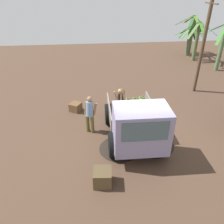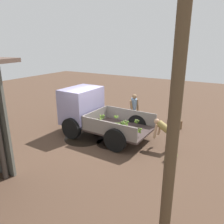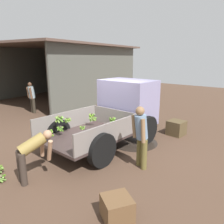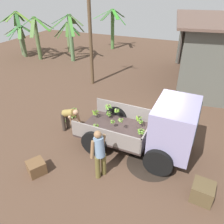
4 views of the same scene
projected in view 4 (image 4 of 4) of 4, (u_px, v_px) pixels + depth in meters
name	position (u px, v px, depth m)	size (l,w,h in m)	color
ground	(141.00, 141.00, 8.60)	(36.00, 36.00, 0.00)	#4E3829
mud_patch_0	(125.00, 134.00, 9.01)	(1.18, 1.18, 0.01)	black
mud_patch_1	(156.00, 139.00, 8.70)	(1.75, 1.75, 0.01)	black
mud_patch_2	(150.00, 164.00, 7.54)	(1.64, 1.64, 0.01)	#2B231C
cargo_truck	(161.00, 128.00, 7.47)	(4.16, 2.35, 2.12)	#3B2D2B
utility_pole	(90.00, 37.00, 12.12)	(1.28, 0.19, 5.38)	brown
banana_palm_0	(112.00, 28.00, 19.59)	(2.83, 2.78, 3.42)	#4A763A
banana_palm_1	(71.00, 37.00, 16.43)	(2.49, 2.76, 3.44)	#55764B
banana_palm_2	(37.00, 37.00, 16.87)	(2.45, 2.49, 3.22)	#52673B
banana_palm_3	(22.00, 40.00, 17.68)	(2.86, 2.86, 2.51)	#536241
banana_palm_4	(68.00, 36.00, 18.91)	(2.46, 1.94, 2.54)	#647649
banana_palm_5	(20.00, 32.00, 17.87)	(2.93, 2.19, 3.45)	#577148
person_foreground_visitor	(99.00, 152.00, 6.64)	(0.48, 0.61, 1.70)	brown
person_worker_loading	(69.00, 116.00, 8.80)	(0.88, 0.70, 1.19)	#382D26
person_bystander_near_shed	(183.00, 75.00, 12.25)	(0.42, 0.68, 1.66)	#342D22
banana_bunch_on_ground_0	(66.00, 120.00, 9.73)	(0.26, 0.26, 0.19)	brown
banana_bunch_on_ground_1	(74.00, 110.00, 10.49)	(0.26, 0.26, 0.21)	#4A4330
banana_bunch_on_ground_2	(73.00, 115.00, 10.01)	(0.30, 0.30, 0.24)	#4E4632
wooden_crate_0	(36.00, 167.00, 7.09)	(0.52, 0.52, 0.44)	brown
wooden_crate_1	(202.00, 192.00, 6.19)	(0.59, 0.59, 0.56)	brown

